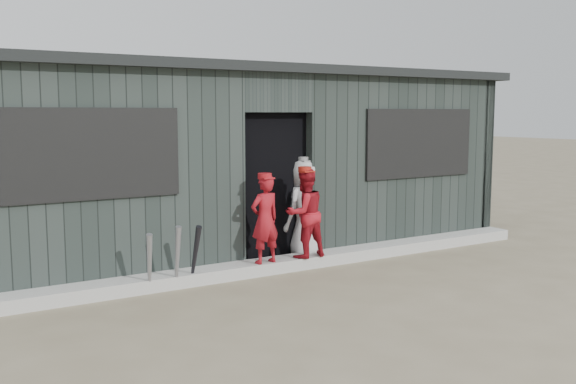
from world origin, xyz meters
TOP-DOWN VIEW (x-y plane):
  - ground at (0.00, 0.00)m, footprint 80.00×80.00m
  - curb at (0.00, 1.82)m, footprint 8.00×0.36m
  - bat_left at (-1.91, 1.60)m, footprint 0.14×0.28m
  - bat_mid at (-1.58, 1.60)m, footprint 0.10×0.25m
  - bat_right at (-1.36, 1.62)m, footprint 0.08×0.34m
  - player_red_left at (-0.39, 1.71)m, footprint 0.43×0.31m
  - player_red_right at (0.21, 1.73)m, footprint 0.57×0.46m
  - player_grey_back at (0.46, 2.15)m, footprint 0.80×0.69m
  - dugout at (-0.00, 3.50)m, footprint 8.30×3.30m

SIDE VIEW (x-z plane):
  - ground at x=0.00m, z-range 0.00..0.00m
  - curb at x=0.00m, z-range 0.00..0.15m
  - bat_left at x=-1.91m, z-range 0.00..0.71m
  - bat_right at x=-1.36m, z-range 0.00..0.74m
  - bat_mid at x=-1.58m, z-range 0.00..0.76m
  - player_grey_back at x=0.46m, z-range 0.00..1.39m
  - player_red_left at x=-0.39m, z-range 0.15..1.24m
  - player_red_right at x=0.21m, z-range 0.15..1.29m
  - dugout at x=0.00m, z-range -0.02..2.60m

